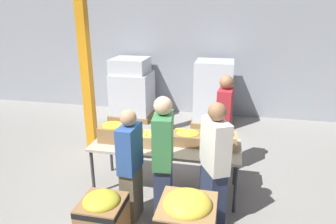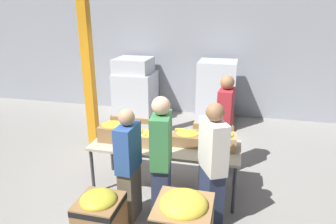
{
  "view_description": "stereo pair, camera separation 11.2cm",
  "coord_description": "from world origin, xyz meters",
  "px_view_note": "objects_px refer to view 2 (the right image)",
  "views": [
    {
      "loc": [
        0.89,
        -4.01,
        2.71
      ],
      "look_at": [
        -0.02,
        0.26,
        1.2
      ],
      "focal_mm": 32.0,
      "sensor_mm": 36.0,
      "label": 1
    },
    {
      "loc": [
        0.99,
        -3.99,
        2.71
      ],
      "look_at": [
        -0.02,
        0.26,
        1.2
      ],
      "focal_mm": 32.0,
      "sensor_mm": 36.0,
      "label": 2
    }
  ],
  "objects_px": {
    "support_pillar": "(87,50)",
    "pallet_stack_2": "(216,94)",
    "banana_box_0": "(114,131)",
    "banana_box_2": "(187,137)",
    "volunteer_0": "(212,167)",
    "volunteer_3": "(129,166)",
    "banana_box_3": "(222,140)",
    "volunteer_1": "(161,161)",
    "banana_box_1": "(147,138)",
    "pallet_stack_1": "(134,88)",
    "volunteer_2": "(224,125)",
    "donation_bin_0": "(100,217)",
    "sorting_table": "(165,147)",
    "pallet_stack_0": "(136,95)"
  },
  "relations": [
    {
      "from": "sorting_table",
      "to": "volunteer_3",
      "type": "distance_m",
      "value": 0.82
    },
    {
      "from": "banana_box_2",
      "to": "volunteer_3",
      "type": "height_order",
      "value": "volunteer_3"
    },
    {
      "from": "volunteer_3",
      "to": "pallet_stack_0",
      "type": "bearing_deg",
      "value": 21.27
    },
    {
      "from": "banana_box_3",
      "to": "support_pillar",
      "type": "height_order",
      "value": "support_pillar"
    },
    {
      "from": "volunteer_0",
      "to": "donation_bin_0",
      "type": "relative_size",
      "value": 2.36
    },
    {
      "from": "banana_box_2",
      "to": "volunteer_1",
      "type": "relative_size",
      "value": 0.25
    },
    {
      "from": "banana_box_0",
      "to": "banana_box_2",
      "type": "relative_size",
      "value": 0.95
    },
    {
      "from": "volunteer_0",
      "to": "volunteer_3",
      "type": "distance_m",
      "value": 1.07
    },
    {
      "from": "sorting_table",
      "to": "support_pillar",
      "type": "distance_m",
      "value": 2.41
    },
    {
      "from": "volunteer_2",
      "to": "donation_bin_0",
      "type": "bearing_deg",
      "value": -26.32
    },
    {
      "from": "banana_box_3",
      "to": "support_pillar",
      "type": "distance_m",
      "value": 2.97
    },
    {
      "from": "banana_box_0",
      "to": "pallet_stack_2",
      "type": "bearing_deg",
      "value": 66.8
    },
    {
      "from": "banana_box_0",
      "to": "volunteer_1",
      "type": "xyz_separation_m",
      "value": [
        0.93,
        -0.65,
        -0.07
      ]
    },
    {
      "from": "banana_box_2",
      "to": "volunteer_1",
      "type": "height_order",
      "value": "volunteer_1"
    },
    {
      "from": "banana_box_2",
      "to": "volunteer_2",
      "type": "distance_m",
      "value": 0.88
    },
    {
      "from": "pallet_stack_2",
      "to": "banana_box_3",
      "type": "bearing_deg",
      "value": -83.88
    },
    {
      "from": "banana_box_0",
      "to": "banana_box_2",
      "type": "bearing_deg",
      "value": 6.16
    },
    {
      "from": "sorting_table",
      "to": "pallet_stack_2",
      "type": "relative_size",
      "value": 1.43
    },
    {
      "from": "banana_box_0",
      "to": "banana_box_3",
      "type": "bearing_deg",
      "value": 2.77
    },
    {
      "from": "banana_box_1",
      "to": "banana_box_2",
      "type": "distance_m",
      "value": 0.6
    },
    {
      "from": "volunteer_1",
      "to": "sorting_table",
      "type": "bearing_deg",
      "value": 2.45
    },
    {
      "from": "banana_box_0",
      "to": "pallet_stack_2",
      "type": "height_order",
      "value": "pallet_stack_2"
    },
    {
      "from": "support_pillar",
      "to": "pallet_stack_2",
      "type": "height_order",
      "value": "support_pillar"
    },
    {
      "from": "pallet_stack_1",
      "to": "pallet_stack_2",
      "type": "relative_size",
      "value": 0.98
    },
    {
      "from": "banana_box_0",
      "to": "volunteer_2",
      "type": "distance_m",
      "value": 1.85
    },
    {
      "from": "banana_box_3",
      "to": "pallet_stack_2",
      "type": "height_order",
      "value": "pallet_stack_2"
    },
    {
      "from": "volunteer_1",
      "to": "pallet_stack_1",
      "type": "relative_size",
      "value": 1.12
    },
    {
      "from": "volunteer_0",
      "to": "banana_box_3",
      "type": "bearing_deg",
      "value": -34.11
    },
    {
      "from": "volunteer_2",
      "to": "donation_bin_0",
      "type": "relative_size",
      "value": 2.41
    },
    {
      "from": "pallet_stack_2",
      "to": "support_pillar",
      "type": "bearing_deg",
      "value": -138.31
    },
    {
      "from": "volunteer_0",
      "to": "banana_box_2",
      "type": "bearing_deg",
      "value": 3.6
    },
    {
      "from": "volunteer_3",
      "to": "donation_bin_0",
      "type": "distance_m",
      "value": 0.71
    },
    {
      "from": "volunteer_1",
      "to": "banana_box_0",
      "type": "bearing_deg",
      "value": 48.16
    },
    {
      "from": "volunteer_1",
      "to": "banana_box_1",
      "type": "bearing_deg",
      "value": 25.4
    },
    {
      "from": "volunteer_1",
      "to": "pallet_stack_2",
      "type": "xyz_separation_m",
      "value": [
        0.39,
        3.74,
        -0.09
      ]
    },
    {
      "from": "banana_box_0",
      "to": "pallet_stack_2",
      "type": "distance_m",
      "value": 3.37
    },
    {
      "from": "support_pillar",
      "to": "pallet_stack_2",
      "type": "xyz_separation_m",
      "value": [
        2.26,
        2.01,
        -1.23
      ]
    },
    {
      "from": "volunteer_0",
      "to": "pallet_stack_1",
      "type": "distance_m",
      "value": 4.5
    },
    {
      "from": "banana_box_0",
      "to": "volunteer_0",
      "type": "bearing_deg",
      "value": -20.72
    },
    {
      "from": "sorting_table",
      "to": "volunteer_2",
      "type": "relative_size",
      "value": 1.31
    },
    {
      "from": "volunteer_3",
      "to": "banana_box_2",
      "type": "bearing_deg",
      "value": -32.72
    },
    {
      "from": "pallet_stack_2",
      "to": "volunteer_1",
      "type": "bearing_deg",
      "value": -96.02
    },
    {
      "from": "banana_box_2",
      "to": "pallet_stack_2",
      "type": "relative_size",
      "value": 0.27
    },
    {
      "from": "banana_box_3",
      "to": "volunteer_3",
      "type": "xyz_separation_m",
      "value": [
        -1.14,
        -0.81,
        -0.14
      ]
    },
    {
      "from": "volunteer_2",
      "to": "donation_bin_0",
      "type": "height_order",
      "value": "volunteer_2"
    },
    {
      "from": "volunteer_2",
      "to": "banana_box_1",
      "type": "bearing_deg",
      "value": -45.13
    },
    {
      "from": "volunteer_1",
      "to": "pallet_stack_0",
      "type": "height_order",
      "value": "volunteer_1"
    },
    {
      "from": "support_pillar",
      "to": "donation_bin_0",
      "type": "bearing_deg",
      "value": -61.8
    },
    {
      "from": "pallet_stack_1",
      "to": "banana_box_0",
      "type": "bearing_deg",
      "value": -75.89
    },
    {
      "from": "volunteer_1",
      "to": "pallet_stack_2",
      "type": "relative_size",
      "value": 1.1
    }
  ]
}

